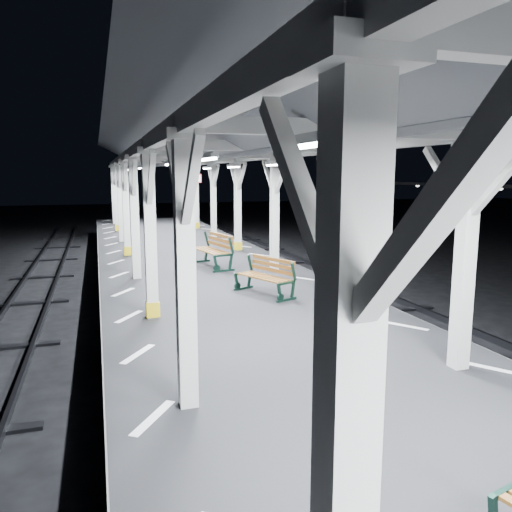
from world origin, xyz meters
name	(u,v)px	position (x,y,z in m)	size (l,w,h in m)	color
ground	(282,393)	(0.00, 0.00, 0.00)	(120.00, 120.00, 0.00)	black
platform	(282,366)	(0.00, 0.00, 0.50)	(6.00, 50.00, 1.00)	black
hazard_stripes_left	(138,354)	(-2.45, 0.00, 1.00)	(1.00, 48.00, 0.01)	silver
hazard_stripes_right	(405,326)	(2.45, 0.00, 1.00)	(1.00, 48.00, 0.01)	silver
track_right	(509,358)	(5.00, 0.00, 0.08)	(2.20, 60.00, 0.16)	#2D2D33
canopy	(285,128)	(0.00, -0.01, 4.56)	(5.40, 49.00, 4.65)	beige
bench_mid	(267,275)	(0.79, 3.16, 1.46)	(1.15, 1.70, 0.87)	black
bench_far	(214,249)	(0.42, 7.07, 1.54)	(1.04, 1.97, 1.01)	black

